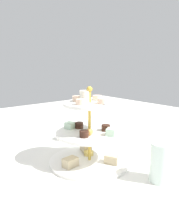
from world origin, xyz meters
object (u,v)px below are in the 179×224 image
(water_glass_tall_right, at_px, (161,162))
(butter_knife_left, at_px, (44,213))
(water_glass_short_left, at_px, (72,132))
(teacup_with_saucer, at_px, (101,134))
(tiered_serving_stand, at_px, (89,139))
(butter_knife_right, at_px, (149,146))

(water_glass_tall_right, height_order, butter_knife_left, water_glass_tall_right)
(water_glass_short_left, distance_m, teacup_with_saucer, 0.14)
(tiered_serving_stand, relative_size, water_glass_short_left, 3.82)
(water_glass_tall_right, bearing_deg, teacup_with_saucer, -17.55)
(butter_knife_left, relative_size, butter_knife_right, 1.00)
(teacup_with_saucer, xyz_separation_m, butter_knife_right, (-0.20, -0.09, -0.02))
(water_glass_tall_right, distance_m, butter_knife_right, 0.30)
(butter_knife_right, bearing_deg, water_glass_short_left, 50.17)
(tiered_serving_stand, bearing_deg, water_glass_short_left, -21.15)
(butter_knife_right, bearing_deg, teacup_with_saucer, 37.08)
(water_glass_tall_right, distance_m, teacup_with_saucer, 0.42)
(butter_knife_right, bearing_deg, water_glass_tall_right, 145.25)
(water_glass_short_left, relative_size, butter_knife_right, 0.44)
(water_glass_short_left, xyz_separation_m, butter_knife_right, (-0.27, -0.21, -0.04))
(water_glass_tall_right, distance_m, water_glass_short_left, 0.47)
(tiered_serving_stand, distance_m, butter_knife_right, 0.31)
(teacup_with_saucer, xyz_separation_m, butter_knife_left, (-0.31, 0.47, -0.02))
(water_glass_short_left, xyz_separation_m, butter_knife_left, (-0.38, 0.35, -0.04))
(teacup_with_saucer, distance_m, butter_knife_right, 0.22)
(tiered_serving_stand, xyz_separation_m, teacup_with_saucer, (0.16, -0.21, -0.06))
(teacup_with_saucer, bearing_deg, water_glass_short_left, 58.41)
(butter_knife_left, height_order, butter_knife_right, same)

